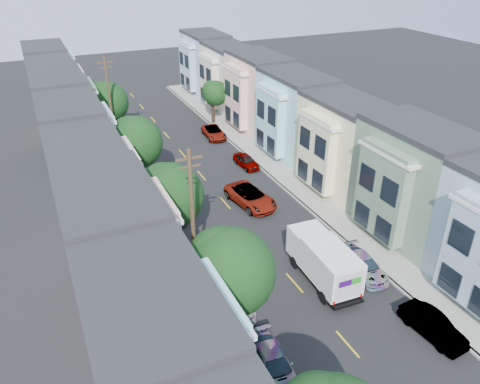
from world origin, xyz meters
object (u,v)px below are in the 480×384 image
object	(u,v)px
tree_b	(229,273)
lead_sedan	(251,197)
tree_d	(135,143)
tree_e	(106,103)
tree_c	(169,196)
parked_left_b	(273,365)
parked_right_b	(364,265)
parked_left_c	(230,298)
fedex_truck	(323,260)
utility_pole_near	(193,225)
parked_right_a	(433,326)
tree_far_r	(215,94)
parked_right_d	(214,132)
parked_right_c	(246,161)
utility_pole_far	(111,105)
parked_left_d	(173,211)

from	to	relation	value
tree_b	lead_sedan	world-z (taller)	tree_b
tree_d	tree_e	world-z (taller)	tree_d
tree_c	parked_left_b	xyz separation A→B (m)	(1.40, -13.04, -3.98)
parked_right_b	parked_left_c	bearing A→B (deg)	-179.94
lead_sedan	fedex_truck	bearing A→B (deg)	-99.51
tree_c	parked_left_c	world-z (taller)	tree_c
utility_pole_near	parked_right_b	distance (m)	12.44
parked_right_b	tree_d	bearing A→B (deg)	125.72
tree_b	parked_right_a	xyz separation A→B (m)	(11.20, -3.88, -4.77)
tree_b	parked_right_a	bearing A→B (deg)	-19.11
tree_e	parked_left_b	size ratio (longest dim) A/B	1.55
tree_b	tree_d	size ratio (longest dim) A/B	1.09
lead_sedan	parked_right_b	bearing A→B (deg)	-85.10
tree_c	parked_left_b	distance (m)	13.70
fedex_truck	parked_left_c	world-z (taller)	fedex_truck
tree_b	lead_sedan	size ratio (longest dim) A/B	1.42
tree_far_r	parked_left_c	size ratio (longest dim) A/B	1.18
utility_pole_near	parked_right_d	distance (m)	27.74
tree_d	parked_right_c	xyz separation A→B (m)	(11.20, 0.79, -4.20)
tree_c	parked_right_d	bearing A→B (deg)	60.71
utility_pole_near	parked_left_c	distance (m)	5.21
tree_c	parked_right_b	distance (m)	14.35
utility_pole_far	parked_right_a	world-z (taller)	utility_pole_far
parked_right_a	parked_right_c	world-z (taller)	parked_right_a
fedex_truck	parked_right_b	bearing A→B (deg)	-6.89
fedex_truck	parked_left_d	bearing A→B (deg)	122.14
tree_c	parked_left_d	world-z (taller)	tree_c
tree_e	utility_pole_near	xyz separation A→B (m)	(0.00, -28.84, 0.57)
tree_b	tree_c	size ratio (longest dim) A/B	1.11
parked_left_c	parked_left_d	size ratio (longest dim) A/B	1.23
utility_pole_far	parked_right_b	size ratio (longest dim) A/B	2.36
tree_e	tree_far_r	distance (m)	13.23
utility_pole_far	lead_sedan	distance (m)	19.49
tree_b	utility_pole_near	distance (m)	5.55
parked_left_c	tree_e	bearing A→B (deg)	93.27
parked_left_b	utility_pole_far	bearing A→B (deg)	96.87
parked_left_b	parked_left_d	distance (m)	17.61
parked_left_c	parked_right_c	world-z (taller)	parked_left_c
tree_c	parked_left_d	xyz separation A→B (m)	(1.40, 4.57, -4.03)
tree_c	parked_left_c	size ratio (longest dim) A/B	1.53
parked_right_b	parked_right_d	bearing A→B (deg)	94.25
tree_far_r	parked_left_c	xyz separation A→B (m)	(-11.79, -31.77, -3.13)
utility_pole_near	parked_left_b	distance (m)	9.30
tree_d	lead_sedan	xyz separation A→B (m)	(8.23, -6.41, -4.06)
utility_pole_far	parked_left_c	distance (m)	28.67
parked_left_c	parked_right_c	size ratio (longest dim) A/B	1.19
parked_right_d	parked_right_b	bearing A→B (deg)	-85.51
parked_right_d	parked_right_a	bearing A→B (deg)	-85.51
utility_pole_far	parked_right_d	world-z (taller)	utility_pole_far
tree_e	parked_right_a	bearing A→B (deg)	-73.68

